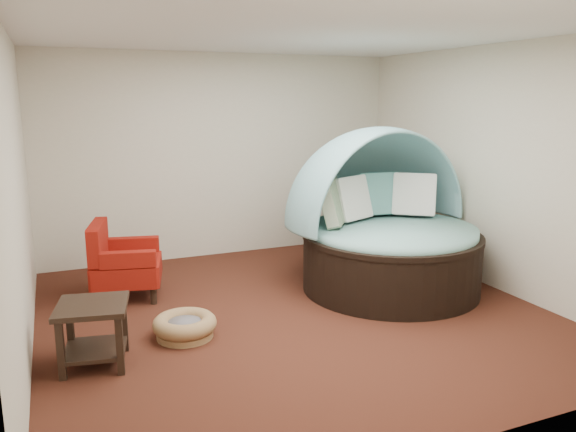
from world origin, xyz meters
name	(u,v)px	position (x,y,z in m)	size (l,w,h in m)	color
floor	(294,313)	(0.00, 0.00, 0.00)	(5.00, 5.00, 0.00)	#4E2416
wall_back	(223,156)	(0.00, 2.50, 1.40)	(5.00, 5.00, 0.00)	beige
wall_front	(464,236)	(0.00, -2.50, 1.40)	(5.00, 5.00, 0.00)	beige
wall_left	(16,197)	(-2.50, 0.00, 1.40)	(5.00, 5.00, 0.00)	beige
wall_right	(491,168)	(2.50, 0.00, 1.40)	(5.00, 5.00, 0.00)	beige
ceiling	(295,33)	(0.00, 0.00, 2.80)	(5.00, 5.00, 0.00)	white
canopy_daybed	(385,214)	(1.32, 0.37, 0.87)	(2.38, 2.31, 1.89)	black
pet_basket	(185,326)	(-1.18, -0.15, 0.11)	(0.73, 0.73, 0.21)	brown
red_armchair	(122,263)	(-1.58, 1.20, 0.40)	(0.88, 0.88, 0.86)	black
side_table	(93,325)	(-2.00, -0.41, 0.35)	(0.66, 0.66, 0.54)	black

